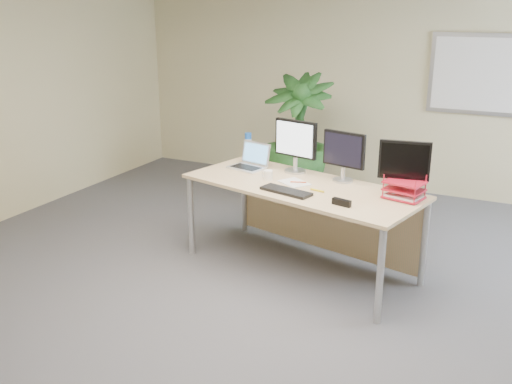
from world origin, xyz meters
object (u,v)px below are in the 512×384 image
at_px(desk, 309,200).
at_px(floor_plant, 297,145).
at_px(monitor_right, 344,153).
at_px(laptop, 250,162).
at_px(monitor_left, 296,143).

relative_size(desk, floor_plant, 1.51).
distance_m(monitor_right, laptop, 0.98).
distance_m(floor_plant, monitor_left, 1.42).
bearing_deg(monitor_right, floor_plant, 125.81).
xyz_separation_m(desk, monitor_left, (-0.23, 0.23, 0.46)).
height_order(desk, laptop, laptop).
distance_m(monitor_left, laptop, 0.51).
height_order(floor_plant, laptop, floor_plant).
bearing_deg(monitor_left, monitor_right, -10.23).
bearing_deg(floor_plant, monitor_left, -68.99).
bearing_deg(monitor_left, floor_plant, 111.01).
relative_size(monitor_left, laptop, 1.28).
bearing_deg(floor_plant, laptop, -88.23).
height_order(monitor_right, laptop, monitor_right).
height_order(monitor_left, monitor_right, monitor_left).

